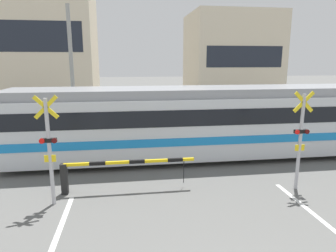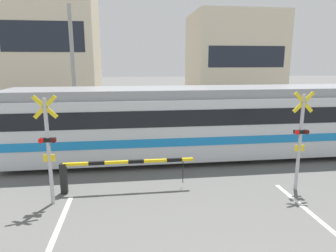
# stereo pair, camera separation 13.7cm
# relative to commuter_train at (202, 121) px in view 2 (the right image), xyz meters

# --- Properties ---
(rail_track_near) EXTENTS (50.00, 0.10, 0.08)m
(rail_track_near) POSITION_rel_commuter_train_xyz_m (-1.58, -0.72, -1.61)
(rail_track_near) COLOR #6B6051
(rail_track_near) RESTS_ON ground_plane
(rail_track_far) EXTENTS (50.00, 0.10, 0.08)m
(rail_track_far) POSITION_rel_commuter_train_xyz_m (-1.58, 0.72, -1.61)
(rail_track_far) COLOR #6B6051
(rail_track_far) RESTS_ON ground_plane
(commuter_train) EXTENTS (16.19, 2.81, 3.07)m
(commuter_train) POSITION_rel_commuter_train_xyz_m (0.00, 0.00, 0.00)
(commuter_train) COLOR silver
(commuter_train) RESTS_ON ground_plane
(crossing_barrier_near) EXTENTS (4.29, 0.20, 1.02)m
(crossing_barrier_near) POSITION_rel_commuter_train_xyz_m (-4.04, -3.06, -0.89)
(crossing_barrier_near) COLOR black
(crossing_barrier_near) RESTS_ON ground_plane
(crossing_barrier_far) EXTENTS (4.29, 0.20, 1.02)m
(crossing_barrier_far) POSITION_rel_commuter_train_xyz_m (0.87, 2.92, -0.89)
(crossing_barrier_far) COLOR black
(crossing_barrier_far) RESTS_ON ground_plane
(crossing_signal_left) EXTENTS (0.68, 0.15, 3.25)m
(crossing_signal_left) POSITION_rel_commuter_train_xyz_m (-5.45, -3.74, 0.14)
(crossing_signal_left) COLOR #B2B2B7
(crossing_signal_left) RESTS_ON ground_plane
(crossing_signal_right) EXTENTS (0.68, 0.15, 3.25)m
(crossing_signal_right) POSITION_rel_commuter_train_xyz_m (2.28, -3.74, 0.14)
(crossing_signal_right) COLOR #B2B2B7
(crossing_signal_right) RESTS_ON ground_plane
(pedestrian) EXTENTS (0.38, 0.22, 1.64)m
(pedestrian) POSITION_rel_commuter_train_xyz_m (-2.23, 4.78, -0.71)
(pedestrian) COLOR #23232D
(pedestrian) RESTS_ON ground_plane
(building_left_of_street) EXTENTS (6.87, 6.40, 10.66)m
(building_left_of_street) POSITION_rel_commuter_train_xyz_m (-9.04, 13.72, 3.68)
(building_left_of_street) COLOR beige
(building_left_of_street) RESTS_ON ground_plane
(building_right_of_street) EXTENTS (7.34, 6.40, 8.18)m
(building_right_of_street) POSITION_rel_commuter_train_xyz_m (6.10, 13.72, 2.44)
(building_right_of_street) COLOR beige
(building_right_of_street) RESTS_ON ground_plane
(utility_pole_streetside) EXTENTS (0.22, 0.22, 7.21)m
(utility_pole_streetside) POSITION_rel_commuter_train_xyz_m (-6.20, 5.42, 1.96)
(utility_pole_streetside) COLOR gray
(utility_pole_streetside) RESTS_ON ground_plane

